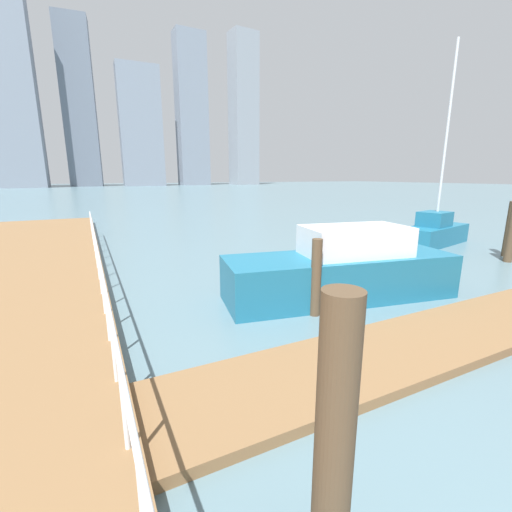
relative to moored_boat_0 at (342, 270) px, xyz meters
The scene contains 14 objects.
ground_plane 10.78m from the moored_boat_0, 105.88° to the left, with size 300.00×300.00×0.00m, color slate.
floating_dock 3.14m from the moored_boat_0, 96.64° to the right, with size 12.18×2.00×0.18m, color olive.
boardwalk_railing 6.11m from the moored_boat_0, behind, with size 0.06×27.21×1.08m.
dock_piling_0 7.06m from the moored_boat_0, 130.72° to the right, with size 0.34×0.34×2.54m, color brown.
dock_piling_1 8.68m from the moored_boat_0, ahead, with size 0.30×0.30×2.45m, color brown.
dock_piling_3 1.62m from the moored_boat_0, 152.81° to the right, with size 0.25×0.25×1.91m, color brown.
dock_piling_4 9.69m from the moored_boat_0, ahead, with size 0.35×0.35×2.33m, color #473826.
moored_boat_0 is the anchor object (origin of this frame).
moored_boat_1 10.04m from the moored_boat_0, 23.44° to the left, with size 4.56×2.44×9.31m.
skyline_tower_1 118.54m from the moored_boat_0, 100.97° to the left, with size 13.27×11.53×52.48m, color gray.
skyline_tower_2 121.53m from the moored_boat_0, 92.40° to the left, with size 9.29×6.70×49.42m, color slate.
skyline_tower_3 118.24m from the moored_boat_0, 83.85° to the left, with size 13.21×6.06×37.66m, color gray.
skyline_tower_4 125.34m from the moored_boat_0, 75.55° to the left, with size 10.40×6.44×50.80m, color gray.
skyline_tower_5 130.17m from the moored_boat_0, 66.90° to the left, with size 9.41×7.34×53.19m, color #8C939E.
Camera 1 is at (-3.30, 2.45, 3.36)m, focal length 24.08 mm.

